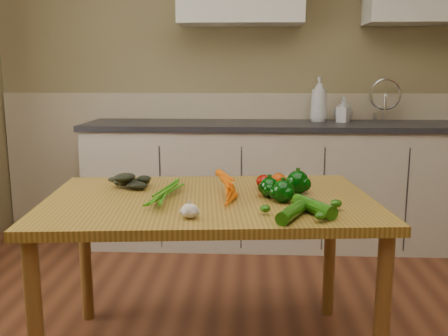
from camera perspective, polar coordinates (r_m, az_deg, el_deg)
room at (r=1.62m, az=4.02°, el=10.57°), size 4.04×5.04×2.64m
counter_run at (r=3.72m, az=6.56°, el=-1.62°), size 2.84×0.64×1.14m
table at (r=2.13m, az=-1.69°, el=-5.51°), size 1.45×1.01×0.74m
soap_bottle_a at (r=3.78m, az=10.80°, el=7.75°), size 0.14×0.14×0.33m
soap_bottle_b at (r=3.76m, az=13.46°, el=6.40°), size 0.11×0.11×0.17m
soap_bottle_c at (r=3.86m, az=13.49°, el=6.59°), size 0.14×0.14×0.18m
carrot_bunch at (r=2.10m, az=-1.81°, el=-2.52°), size 0.27×0.22×0.07m
leafy_greens at (r=2.33m, az=-10.77°, el=-0.99°), size 0.20×0.18×0.10m
garlic_bulb at (r=1.81m, az=-3.94°, el=-4.92°), size 0.06×0.06×0.05m
pepper_a at (r=2.12m, az=5.21°, el=-2.22°), size 0.08×0.08×0.08m
pepper_b at (r=2.20m, az=8.42°, el=-1.61°), size 0.10×0.10×0.10m
pepper_c at (r=2.04m, az=6.76°, el=-2.68°), size 0.09×0.09×0.09m
tomato_a at (r=2.28m, az=4.55°, el=-1.55°), size 0.07×0.07×0.06m
tomato_b at (r=2.33m, az=6.26°, el=-1.34°), size 0.07×0.07×0.06m
tomato_c at (r=2.31m, az=7.86°, el=-1.49°), size 0.06×0.06×0.06m
zucchini_a at (r=1.89m, az=10.23°, el=-4.38°), size 0.15×0.21×0.05m
zucchini_b at (r=1.82m, az=7.78°, el=-5.01°), size 0.13×0.21×0.05m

